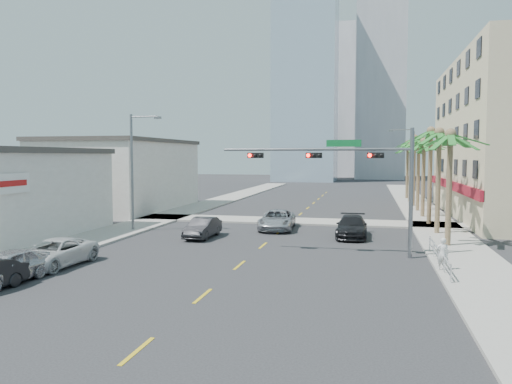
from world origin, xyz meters
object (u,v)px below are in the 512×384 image
at_px(traffic_signal_mast, 354,169).
at_px(car_lane_right, 352,227).
at_px(pedestrian, 443,254).
at_px(car_lane_center, 277,220).
at_px(car_parked_far, 54,253).
at_px(car_parked_near, 6,267).
at_px(car_lane_left, 203,228).

distance_m(traffic_signal_mast, car_lane_right, 7.98).
distance_m(traffic_signal_mast, pedestrian, 6.94).
xyz_separation_m(car_lane_center, car_lane_right, (5.89, -2.46, -0.01)).
distance_m(car_parked_far, car_lane_center, 18.04).
bearing_deg(car_parked_far, car_lane_center, 62.93).
distance_m(car_parked_near, car_parked_far, 3.59).
bearing_deg(car_parked_near, car_lane_center, 68.70).
distance_m(car_lane_left, pedestrian, 16.87).
relative_size(car_lane_center, car_lane_right, 1.05).
bearing_deg(car_parked_far, car_lane_left, 69.58).
height_order(traffic_signal_mast, car_parked_far, traffic_signal_mast).
distance_m(car_parked_near, car_lane_left, 14.89).
distance_m(car_lane_left, car_lane_right, 10.66).
xyz_separation_m(car_parked_near, car_lane_left, (4.56, 14.18, -0.06)).
bearing_deg(car_lane_center, car_parked_near, -118.73).
bearing_deg(pedestrian, car_parked_near, 19.86).
xyz_separation_m(car_parked_far, pedestrian, (19.70, 3.14, 0.23)).
bearing_deg(pedestrian, car_parked_far, 10.05).
height_order(car_lane_left, car_lane_center, car_lane_center).
relative_size(car_lane_center, pedestrian, 3.45).
height_order(car_parked_near, car_parked_far, car_parked_near).
height_order(traffic_signal_mast, car_lane_right, traffic_signal_mast).
relative_size(traffic_signal_mast, car_lane_center, 2.00).
xyz_separation_m(car_parked_near, car_lane_right, (14.90, 16.76, -0.01)).
bearing_deg(car_parked_near, car_parked_far, 93.82).
bearing_deg(car_parked_near, car_lane_left, 75.98).
height_order(car_parked_far, car_lane_right, car_lane_right).
bearing_deg(car_lane_center, car_lane_right, -26.29).
height_order(car_lane_center, pedestrian, pedestrian).
relative_size(car_parked_near, pedestrian, 2.83).
xyz_separation_m(traffic_signal_mast, pedestrian, (4.52, -3.31, -4.11)).
height_order(car_parked_near, car_lane_center, car_parked_near).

